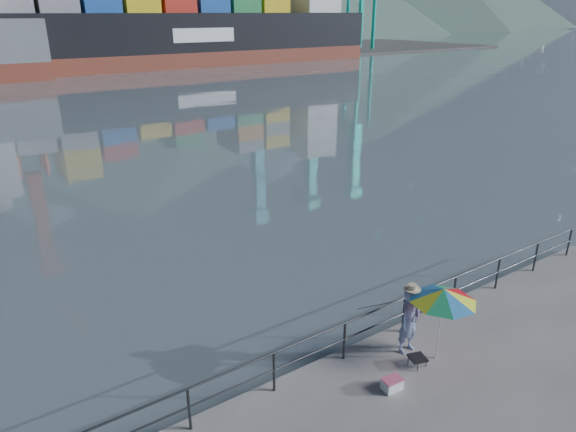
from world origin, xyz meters
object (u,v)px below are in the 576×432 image
Objects in this scene: beach_umbrella at (443,295)px; container_ship at (199,25)px; cooler_bag at (392,385)px; fisherman at (409,321)px.

container_ship reaches higher than beach_umbrella.
beach_umbrella is at bearing 11.25° from cooler_bag.
beach_umbrella is (0.35, -0.62, 0.90)m from fisherman.
cooler_bag is (-1.67, -0.19, -1.63)m from beach_umbrella.
container_ship is at bearing 64.92° from fisherman.
fisherman reaches higher than cooler_bag.
cooler_bag is (-1.32, -0.81, -0.73)m from fisherman.
container_ship reaches higher than cooler_bag.
container_ship is at bearing 72.26° from cooler_bag.
beach_umbrella is at bearing -111.33° from container_ship.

